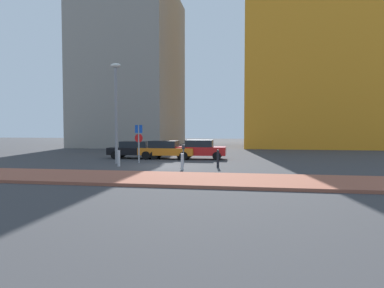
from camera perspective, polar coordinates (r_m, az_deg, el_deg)
The scene contains 13 objects.
ground_plane at distance 21.07m, azimuth -4.07°, elevation -3.84°, with size 120.00×120.00×0.00m, color #38383A.
sidewalk_brick at distance 15.81m, azimuth -8.72°, elevation -5.77°, with size 40.00×3.97×0.14m, color #93513D.
parked_car_black at distance 27.01m, azimuth -9.42°, elevation -0.91°, with size 4.63×2.26×1.37m.
parked_car_orange at distance 26.28m, azimuth -4.38°, elevation -0.93°, with size 4.40×2.07×1.43m.
parked_car_red at distance 26.06m, azimuth 1.38°, elevation -0.87°, with size 4.02×2.04×1.50m.
parking_sign_post at distance 23.41m, azimuth -9.09°, elevation 0.86°, with size 0.60×0.13×2.65m.
parking_meter at distance 21.87m, azimuth -1.48°, elevation -1.35°, with size 0.18×0.14×1.31m.
street_lamp at distance 23.15m, azimuth -12.86°, elevation 6.58°, with size 0.70×0.36×6.76m.
traffic_bollard_near at distance 21.47m, azimuth -12.40°, elevation -2.40°, with size 0.17×0.17×1.02m, color #B7B7BC.
traffic_bollard_mid at distance 19.11m, azimuth -1.68°, elevation -3.07°, with size 0.17×0.17×0.95m, color #B7B7BC.
traffic_bollard_far at distance 20.30m, azimuth 4.45°, elevation -2.55°, with size 0.16×0.16×1.09m, color black.
building_colorful_midrise at distance 47.99m, azimuth 19.84°, elevation 17.54°, with size 17.10×13.11×29.69m, color orange.
building_under_construction at distance 48.65m, azimuth -10.11°, elevation 12.47°, with size 11.98×15.94×21.44m, color gray.
Camera 1 is at (4.86, -20.37, 2.37)m, focal length 31.20 mm.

